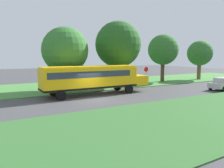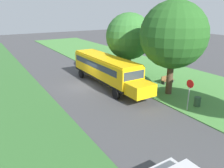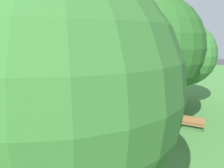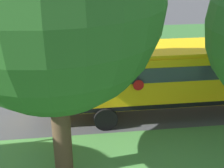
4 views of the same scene
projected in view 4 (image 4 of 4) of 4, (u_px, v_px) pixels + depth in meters
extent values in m
plane|color=#424244|center=(187.00, 88.00, 17.03)|extent=(120.00, 120.00, 0.00)
cube|color=#33662D|center=(149.00, 41.00, 25.16)|extent=(10.00, 80.00, 0.07)
cube|color=yellow|center=(195.00, 72.00, 14.09)|extent=(2.50, 10.50, 2.20)
cube|color=yellow|center=(57.00, 90.00, 13.61)|extent=(2.20, 1.90, 1.10)
cube|color=yellow|center=(198.00, 47.00, 13.61)|extent=(2.35, 10.29, 0.16)
cube|color=black|center=(192.00, 92.00, 14.50)|extent=(2.54, 10.54, 0.20)
cube|color=#2D3842|center=(202.00, 62.00, 13.94)|extent=(2.53, 9.24, 0.64)
cube|color=#2D3842|center=(79.00, 68.00, 13.31)|extent=(2.25, 0.12, 0.80)
cylinder|color=red|center=(139.00, 85.00, 12.41)|extent=(0.03, 0.44, 0.44)
cylinder|color=black|center=(106.00, 119.00, 13.06)|extent=(0.30, 1.00, 1.00)
cylinder|color=black|center=(100.00, 93.00, 15.32)|extent=(0.30, 1.00, 1.00)
cylinder|color=#4C3826|center=(62.00, 130.00, 10.00)|extent=(0.61, 0.61, 3.47)
sphere|color=#23561E|center=(51.00, 2.00, 8.34)|extent=(6.17, 6.17, 6.17)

